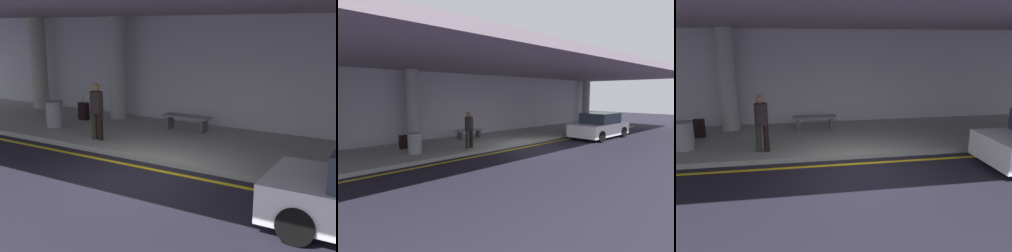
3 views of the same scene
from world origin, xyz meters
The scene contains 12 objects.
ground_plane centered at (0.00, 0.00, 0.00)m, with size 60.00×60.00×0.00m, color #221F2D.
sidewalk centered at (0.00, 3.10, 0.07)m, with size 26.00×4.20×0.15m, color #989C94.
lane_stripe_yellow centered at (0.00, 0.62, 0.00)m, with size 26.00×0.14×0.01m, color yellow.
support_column_left_mid centered at (-4.00, 4.52, 1.97)m, with size 0.64×0.64×3.65m, color #9B989B.
support_column_center centered at (12.00, 4.52, 1.97)m, with size 0.64×0.64×3.65m, color #979593.
ceiling_overhang centered at (0.00, 2.60, 3.95)m, with size 28.00×13.20×0.30m, color gray.
terminal_back_wall centered at (0.00, 5.35, 1.90)m, with size 26.00×0.30×3.80m, color #B5B3C1.
car_white centered at (5.28, -0.42, 0.71)m, with size 4.10×1.92×1.50m.
traveler_with_luggage centered at (-2.66, 1.72, 1.11)m, with size 0.38×0.38×1.68m.
suitcase_upright_primary centered at (-4.91, 3.64, 0.46)m, with size 0.36×0.22×0.90m.
bench_metal centered at (-0.95, 4.09, 0.50)m, with size 1.60×0.50×0.48m.
trash_bin_steel centered at (-5.00, 2.31, 0.57)m, with size 0.56×0.56×0.85m, color gray.
Camera 2 is at (-10.05, -8.55, 2.60)m, focal length 29.74 mm.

